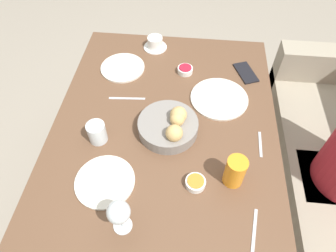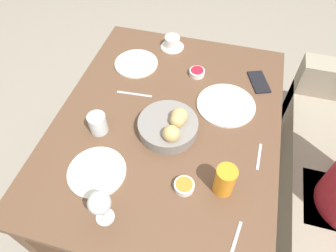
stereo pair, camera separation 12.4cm
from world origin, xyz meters
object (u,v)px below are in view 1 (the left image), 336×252
bread_basket (170,126)px  wine_glass (119,213)px  knife_silver (127,98)px  plate_near_right (105,181)px  cell_phone (246,73)px  plate_near_left (123,68)px  jam_bowl_honey (195,183)px  water_tumbler (97,132)px  coffee_cup (155,43)px  spoon_coffee (260,144)px  jam_bowl_berry (185,70)px  plate_far_center (219,98)px  fork_silver (254,232)px  juice_glass (235,171)px

bread_basket → wine_glass: bearing=-15.6°
knife_silver → bread_basket: bearing=52.0°
plate_near_right → cell_phone: 0.86m
plate_near_left → jam_bowl_honey: size_ratio=2.92×
cell_phone → water_tumbler: bearing=-53.1°
water_tumbler → wine_glass: size_ratio=0.57×
plate_near_right → coffee_cup: size_ratio=1.81×
spoon_coffee → jam_bowl_berry: bearing=-140.5°
bread_basket → plate_near_left: size_ratio=1.14×
plate_near_left → water_tumbler: 0.44m
plate_near_left → plate_far_center: bearing=71.2°
jam_bowl_honey → knife_silver: bearing=-140.6°
fork_silver → bread_basket: bearing=-140.8°
plate_near_left → knife_silver: size_ratio=1.31×
bread_basket → plate_near_left: 0.46m
plate_far_center → cell_phone: bearing=145.5°
bread_basket → jam_bowl_berry: bread_basket is taller
plate_near_left → water_tumbler: bearing=-1.5°
juice_glass → coffee_cup: 0.86m
wine_glass → fork_silver: (-0.02, 0.44, -0.11)m
plate_near_right → spoon_coffee: size_ratio=1.78×
cell_phone → coffee_cup: bearing=-108.4°
water_tumbler → spoon_coffee: 0.66m
jam_bowl_honey → wine_glass: bearing=-52.8°
wine_glass → spoon_coffee: 0.64m
water_tumbler → plate_far_center: bearing=119.4°
plate_near_right → water_tumbler: bearing=-159.6°
coffee_cup → fork_silver: (0.95, 0.46, -0.03)m
juice_glass → jam_bowl_honey: juice_glass is taller
bread_basket → plate_near_left: (-0.37, -0.27, -0.03)m
fork_silver → knife_silver: (-0.56, -0.54, 0.00)m
juice_glass → jam_bowl_berry: bearing=-159.7°
spoon_coffee → plate_near_right: bearing=-68.5°
knife_silver → spoon_coffee: 0.62m
juice_glass → knife_silver: (-0.37, -0.47, -0.06)m
plate_near_right → cell_phone: plate_near_right is taller
plate_near_left → plate_near_right: bearing=5.4°
jam_bowl_honey → jam_bowl_berry: bearing=-172.7°
bread_basket → spoon_coffee: bearing=85.5°
juice_glass → coffee_cup: (-0.76, -0.39, -0.04)m
coffee_cup → jam_bowl_berry: (0.18, 0.17, -0.01)m
juice_glass → knife_silver: size_ratio=0.76×
wine_glass → jam_bowl_berry: bearing=168.8°
jam_bowl_honey → fork_silver: jam_bowl_honey is taller
bread_basket → spoon_coffee: (0.03, 0.37, -0.04)m
juice_glass → jam_bowl_honey: size_ratio=1.69×
water_tumbler → jam_bowl_honey: water_tumbler is taller
bread_basket → water_tumbler: 0.30m
knife_silver → spoon_coffee: size_ratio=1.33×
bread_basket → plate_far_center: (-0.21, 0.21, -0.03)m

